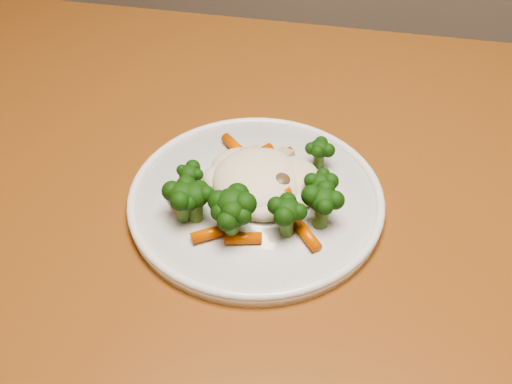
% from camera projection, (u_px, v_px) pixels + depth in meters
% --- Properties ---
extents(dining_table, '(1.16, 0.79, 0.75)m').
position_uv_depth(dining_table, '(245.00, 252.00, 0.79)').
color(dining_table, brown).
rests_on(dining_table, ground).
extents(plate, '(0.27, 0.27, 0.01)m').
position_uv_depth(plate, '(256.00, 201.00, 0.69)').
color(plate, white).
rests_on(plate, dining_table).
extents(meal, '(0.20, 0.18, 0.05)m').
position_uv_depth(meal, '(254.00, 190.00, 0.66)').
color(meal, '#F4E3C3').
rests_on(meal, plate).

